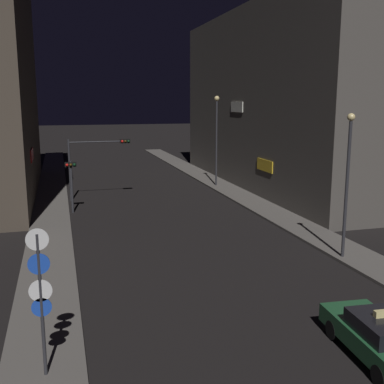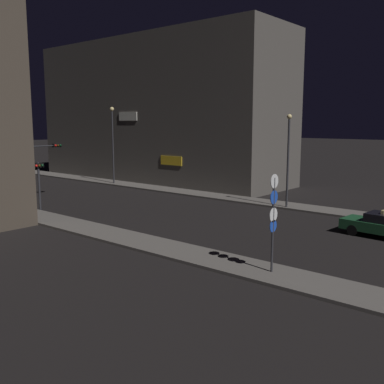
% 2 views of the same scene
% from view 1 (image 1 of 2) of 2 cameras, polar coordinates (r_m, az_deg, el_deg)
% --- Properties ---
extents(sidewalk_left, '(2.47, 69.87, 0.16)m').
position_cam_1_polar(sidewalk_left, '(39.19, -16.59, -0.83)').
color(sidewalk_left, '#5B5651').
rests_on(sidewalk_left, ground_plane).
extents(sidewalk_right, '(2.47, 69.87, 0.16)m').
position_cam_1_polar(sidewalk_right, '(41.66, 4.42, 0.29)').
color(sidewalk_right, '#5B5651').
rests_on(sidewalk_right, ground_plane).
extents(building_facade_right, '(9.36, 31.28, 15.74)m').
position_cam_1_polar(building_facade_right, '(44.56, 11.18, 10.89)').
color(building_facade_right, '#514C47').
rests_on(building_facade_right, ground_plane).
extents(taxi, '(2.14, 4.58, 1.62)m').
position_cam_1_polar(taxi, '(16.12, 21.78, -15.95)').
color(taxi, '#1E512D').
rests_on(taxi, ground_plane).
extents(traffic_light_overhead, '(4.85, 0.42, 4.87)m').
position_cam_1_polar(traffic_light_overhead, '(37.95, -11.70, 4.40)').
color(traffic_light_overhead, '#2D2D33').
rests_on(traffic_light_overhead, ground_plane).
extents(traffic_light_left_kerb, '(0.80, 0.42, 3.69)m').
position_cam_1_polar(traffic_light_left_kerb, '(33.93, -14.40, 1.91)').
color(traffic_light_left_kerb, '#2D2D33').
rests_on(traffic_light_left_kerb, ground_plane).
extents(sign_pole_left, '(0.63, 0.10, 4.31)m').
position_cam_1_polar(sign_pole_left, '(13.86, -17.85, -11.23)').
color(sign_pole_left, '#2D2D33').
rests_on(sign_pole_left, sidewalk_left).
extents(street_lamp_near_block, '(0.37, 0.37, 7.08)m').
position_cam_1_polar(street_lamp_near_block, '(24.01, 18.29, 2.07)').
color(street_lamp_near_block, '#2D2D33').
rests_on(street_lamp_near_block, sidewalk_right).
extents(street_lamp_far_block, '(0.44, 0.44, 8.05)m').
position_cam_1_polar(street_lamp_far_block, '(42.72, 2.99, 7.49)').
color(street_lamp_far_block, '#2D2D33').
rests_on(street_lamp_far_block, sidewalk_right).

